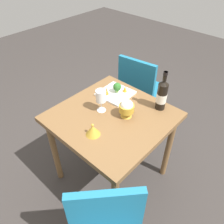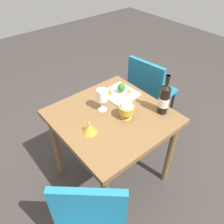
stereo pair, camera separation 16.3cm
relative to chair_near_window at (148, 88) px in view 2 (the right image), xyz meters
The scene contains 11 objects.
ground_plane 0.93m from the chair_near_window, 158.93° to the right, with size 8.00×8.00×0.00m, color #383330.
dining_table 0.78m from the chair_near_window, 158.93° to the right, with size 0.80×0.80×0.74m.
chair_near_window is the anchor object (origin of this frame).
wine_bottle 0.72m from the chair_near_window, 129.84° to the right, with size 0.08×0.08×0.31m.
wine_glass 0.82m from the chair_near_window, 166.20° to the right, with size 0.08×0.08×0.18m.
rice_bowl 0.80m from the chair_near_window, 151.19° to the right, with size 0.11×0.11×0.14m.
rice_bowl_lid 1.03m from the chair_near_window, 161.55° to the right, with size 0.10×0.10×0.09m.
serving_plate 0.56m from the chair_near_window, 166.76° to the right, with size 0.26×0.26×0.02m.
broccoli_floret 0.57m from the chair_near_window, 166.02° to the right, with size 0.07×0.07×0.09m.
carrot_garnish_left 0.63m from the chair_near_window, behind, with size 0.04×0.04×0.06m.
carrot_garnish_right 0.53m from the chair_near_window, 159.55° to the right, with size 0.03×0.03×0.05m.
Camera 2 is at (-0.80, -0.96, 1.82)m, focal length 35.93 mm.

